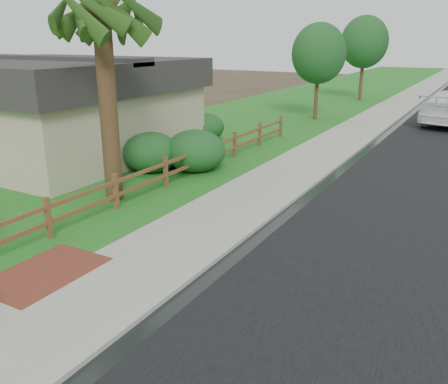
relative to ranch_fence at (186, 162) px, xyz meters
The scene contains 16 objects.
ground 7.37m from the ranch_fence, 60.64° to the right, with size 120.00×120.00×0.00m, color #39301F.
curb 28.88m from the ranch_fence, 82.04° to the left, with size 0.40×90.00×0.12m, color gray.
wet_gutter 28.94m from the ranch_fence, 81.35° to the left, with size 0.50×90.00×0.00m, color black.
sidewalk 28.73m from the ranch_fence, 84.61° to the left, with size 2.20×90.00×0.10m, color gray.
grass_strip 28.62m from the ranch_fence, 88.40° to the left, with size 1.60×90.00×0.06m, color #1B5518.
lawn_near 28.94m from the ranch_fence, 98.75° to the left, with size 9.00×90.00×0.04m, color #1B5518.
brick_patch 7.55m from the ranch_fence, 79.29° to the right, with size 1.60×2.40×0.11m, color brown.
ranch_fence is the anchor object (origin of this frame).
palm_tree 5.74m from the ranch_fence, 103.57° to the right, with size 3.60×3.60×6.60m.
house 7.57m from the ranch_fence, behind, with size 10.60×9.60×4.05m.
boulder 1.92m from the ranch_fence, 132.48° to the left, with size 1.17×0.87×0.78m, color brown.
shrub_b 1.12m from the ranch_fence, 105.76° to the left, with size 2.22×2.22×1.56m, color #163F1A.
shrub_c 1.68m from the ranch_fence, behind, with size 2.05×2.05×1.48m, color #163F1A.
shrub_d 6.50m from the ranch_fence, 116.49° to the left, with size 2.00×2.00×1.36m, color #163F1A.
tree_near_left 14.84m from the ranch_fence, 91.19° to the left, with size 3.17×3.17×5.62m.
tree_mid_left 25.45m from the ranch_fence, 90.68° to the left, with size 3.59×3.59×6.42m.
Camera 1 is at (5.37, -6.85, 4.73)m, focal length 38.00 mm.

